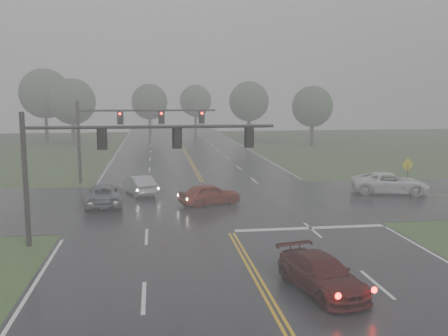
{
  "coord_description": "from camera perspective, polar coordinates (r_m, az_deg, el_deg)",
  "views": [
    {
      "loc": [
        -4.02,
        -11.59,
        7.35
      ],
      "look_at": [
        -0.12,
        16.0,
        3.27
      ],
      "focal_mm": 40.0,
      "sensor_mm": 36.0,
      "label": 1
    }
  ],
  "objects": [
    {
      "name": "tree_nw_a",
      "position": [
        75.69,
        -16.94,
        7.27
      ],
      "size": [
        6.64,
        6.64,
        9.75
      ],
      "color": "#362C23",
      "rests_on": "ground"
    },
    {
      "name": "tree_nw_b",
      "position": [
        84.19,
        -19.8,
        8.01
      ],
      "size": [
        7.84,
        7.84,
        11.51
      ],
      "color": "#362C23",
      "rests_on": "ground"
    },
    {
      "name": "tree_ne_a",
      "position": [
        82.42,
        2.87,
        7.6
      ],
      "size": [
        6.53,
        6.53,
        9.6
      ],
      "color": "#362C23",
      "rests_on": "ground"
    },
    {
      "name": "sedan_maroon",
      "position": [
        19.75,
        11.03,
        -13.67
      ],
      "size": [
        2.84,
        4.89,
        1.33
      ],
      "primitive_type": "imported",
      "rotation": [
        0.0,
        0.0,
        0.22
      ],
      "color": "#3C0C0B",
      "rests_on": "ground"
    },
    {
      "name": "pickup_white",
      "position": [
        39.65,
        18.36,
        -2.77
      ],
      "size": [
        6.11,
        3.92,
        1.57
      ],
      "primitive_type": "imported",
      "rotation": [
        0.0,
        0.0,
        1.32
      ],
      "color": "white",
      "rests_on": "ground"
    },
    {
      "name": "car_grey",
      "position": [
        34.59,
        -13.52,
        -4.16
      ],
      "size": [
        2.76,
        5.32,
        1.43
      ],
      "primitive_type": "imported",
      "rotation": [
        0.0,
        0.0,
        3.22
      ],
      "color": "slate",
      "rests_on": "ground"
    },
    {
      "name": "tree_e_near",
      "position": [
        73.41,
        10.06,
        6.93
      ],
      "size": [
        5.91,
        5.91,
        8.68
      ],
      "color": "#362C23",
      "rests_on": "ground"
    },
    {
      "name": "stop_bar",
      "position": [
        28.32,
        9.83,
        -6.83
      ],
      "size": [
        8.5,
        0.5,
        0.01
      ],
      "primitive_type": "cube",
      "color": "silver",
      "rests_on": "ground"
    },
    {
      "name": "tree_n_mid",
      "position": [
        90.79,
        -8.52,
        7.5
      ],
      "size": [
        6.38,
        6.38,
        9.37
      ],
      "color": "#362C23",
      "rests_on": "ground"
    },
    {
      "name": "tree_n_far",
      "position": [
        101.15,
        -3.26,
        7.67
      ],
      "size": [
        6.41,
        6.41,
        9.41
      ],
      "color": "#362C23",
      "rests_on": "ground"
    },
    {
      "name": "signal_gantry_far",
      "position": [
        42.73,
        -11.63,
        4.77
      ],
      "size": [
        11.56,
        0.35,
        6.89
      ],
      "color": "black",
      "rests_on": "ground"
    },
    {
      "name": "sign_diamond_east",
      "position": [
        40.49,
        20.24,
        -0.09
      ],
      "size": [
        1.07,
        0.3,
        2.63
      ],
      "rotation": [
        0.0,
        0.0,
        0.25
      ],
      "color": "black",
      "rests_on": "ground"
    },
    {
      "name": "signal_gantry_near",
      "position": [
        25.09,
        -13.38,
        1.89
      ],
      "size": [
        12.36,
        0.29,
        6.57
      ],
      "color": "black",
      "rests_on": "ground"
    },
    {
      "name": "sedan_silver",
      "position": [
        37.83,
        -9.65,
        -2.98
      ],
      "size": [
        2.82,
        4.55,
        1.42
      ],
      "primitive_type": "imported",
      "rotation": [
        0.0,
        0.0,
        3.47
      ],
      "color": "#A8ACB0",
      "rests_on": "ground"
    },
    {
      "name": "cross_street",
      "position": [
        34.61,
        -1.19,
        -3.92
      ],
      "size": [
        120.0,
        14.0,
        0.02
      ],
      "primitive_type": "cube",
      "color": "black",
      "rests_on": "ground"
    },
    {
      "name": "sedan_red",
      "position": [
        33.81,
        -1.63,
        -4.22
      ],
      "size": [
        4.51,
        2.96,
        1.43
      ],
      "primitive_type": "imported",
      "rotation": [
        0.0,
        0.0,
        1.9
      ],
      "color": "maroon",
      "rests_on": "ground"
    },
    {
      "name": "main_road",
      "position": [
        32.68,
        -0.77,
        -4.66
      ],
      "size": [
        18.0,
        160.0,
        0.02
      ],
      "primitive_type": "cube",
      "color": "black",
      "rests_on": "ground"
    }
  ]
}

